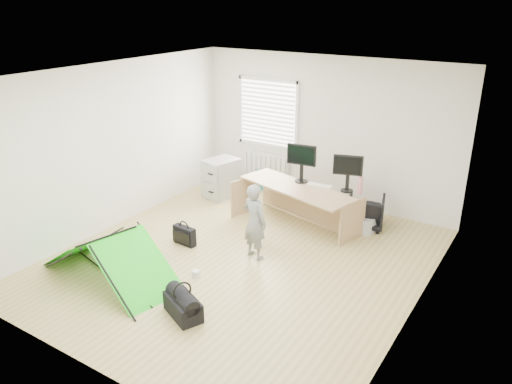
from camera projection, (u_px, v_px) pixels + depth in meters
The scene contains 18 objects.
ground at pixel (242, 260), 7.38m from camera, with size 5.50×5.50×0.00m, color tan.
back_wall at pixel (325, 131), 9.04m from camera, with size 5.00×0.02×2.70m, color silver.
window at pixel (268, 113), 9.53m from camera, with size 1.20×0.06×1.20m, color silver.
radiator at pixel (266, 168), 9.91m from camera, with size 1.00×0.12×0.60m, color silver.
desk at pixel (295, 207), 8.35m from camera, with size 2.06×0.66×0.70m, color tan.
filing_cabinet at pixel (221, 178), 9.60m from camera, with size 0.48×0.64×0.74m, color #A2A6A8.
monitor_left at pixel (302, 168), 8.37m from camera, with size 0.50×0.11×0.48m, color black.
monitor_right at pixel (348, 178), 7.96m from camera, with size 0.47×0.10×0.45m, color black.
keyboard at pixel (320, 185), 8.26m from camera, with size 0.42×0.14×0.02m, color beige.
thermos at pixel (360, 186), 7.90m from camera, with size 0.08×0.08×0.27m, color #BB6874.
office_chair at pixel (366, 211), 8.36m from camera, with size 0.59×0.61×0.55m, color black.
person at pixel (255, 221), 7.26m from camera, with size 0.42×0.28×1.16m, color slate.
kite at pixel (109, 257), 6.81m from camera, with size 2.05×0.90×0.64m, color #18C813, non-canonical shape.
storage_crate at pixel (362, 223), 8.29m from camera, with size 0.46×0.32×0.26m, color silver.
tote_bag at pixel (265, 180), 9.96m from camera, with size 0.34×0.15×0.41m, color teal.
laptop_bag at pixel (185, 235), 7.80m from camera, with size 0.40×0.12×0.30m, color black.
white_box at pixel (196, 274), 6.93m from camera, with size 0.09×0.09×0.09m, color silver.
duffel_bag at pixel (183, 307), 6.06m from camera, with size 0.56×0.28×0.24m, color black.
Camera 1 is at (3.66, -5.36, 3.65)m, focal length 35.00 mm.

